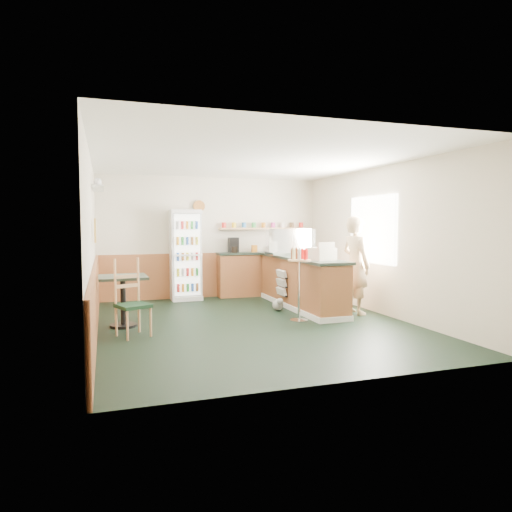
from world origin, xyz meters
name	(u,v)px	position (x,y,z in m)	size (l,w,h in m)	color
ground	(253,323)	(0.00, 0.00, 0.00)	(6.00, 6.00, 0.00)	black
room_envelope	(228,231)	(-0.23, 0.73, 1.52)	(5.04, 6.02, 2.72)	beige
service_counter	(301,284)	(1.35, 1.07, 0.46)	(0.68, 3.01, 1.01)	#A25C34
back_counter	(264,272)	(1.19, 2.80, 0.55)	(2.24, 0.42, 1.69)	#A25C34
drinks_fridge	(186,255)	(-0.64, 2.74, 0.98)	(0.65, 0.54, 1.96)	silver
display_case	(290,242)	(1.35, 1.63, 1.28)	(0.94, 0.49, 0.54)	silver
cash_register	(321,254)	(1.35, 0.19, 1.12)	(0.39, 0.41, 0.22)	beige
shopkeeper	(356,265)	(2.05, 0.19, 0.90)	(0.60, 0.43, 1.80)	tan
condiment_stand	(299,274)	(0.81, -0.07, 0.81)	(0.39, 0.39, 1.23)	silver
newspaper_rack	(282,283)	(0.99, 1.21, 0.48)	(0.09, 0.43, 0.51)	black
cafe_table	(123,291)	(-2.05, 0.42, 0.58)	(0.77, 0.77, 0.82)	black
cafe_chair	(133,295)	(-1.94, -0.19, 0.60)	(0.56, 0.56, 1.14)	black
dog_doorstop	(278,304)	(0.81, 0.91, 0.12)	(0.21, 0.27, 0.26)	gray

